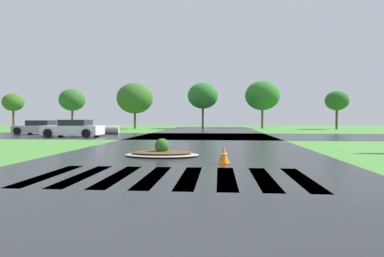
{
  "coord_description": "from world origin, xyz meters",
  "views": [
    {
      "loc": [
        1.17,
        -2.63,
        1.47
      ],
      "look_at": [
        -0.16,
        13.41,
        0.93
      ],
      "focal_mm": 30.42,
      "sensor_mm": 36.0,
      "label": 1
    }
  ],
  "objects_px": {
    "car_white_sedan": "(39,128)",
    "car_silver_hatch": "(73,129)",
    "drainage_pipe_stack": "(110,130)",
    "traffic_cone": "(224,155)",
    "median_island": "(162,152)"
  },
  "relations": [
    {
      "from": "car_white_sedan",
      "to": "car_silver_hatch",
      "type": "xyz_separation_m",
      "value": [
        4.82,
        -3.53,
        0.03
      ]
    },
    {
      "from": "car_white_sedan",
      "to": "drainage_pipe_stack",
      "type": "xyz_separation_m",
      "value": [
        6.16,
        0.95,
        -0.22
      ]
    },
    {
      "from": "car_silver_hatch",
      "to": "traffic_cone",
      "type": "relative_size",
      "value": 7.83
    },
    {
      "from": "car_white_sedan",
      "to": "traffic_cone",
      "type": "relative_size",
      "value": 7.15
    },
    {
      "from": "drainage_pipe_stack",
      "to": "median_island",
      "type": "bearing_deg",
      "value": -64.94
    },
    {
      "from": "drainage_pipe_stack",
      "to": "traffic_cone",
      "type": "height_order",
      "value": "drainage_pipe_stack"
    },
    {
      "from": "car_white_sedan",
      "to": "drainage_pipe_stack",
      "type": "bearing_deg",
      "value": -169.26
    },
    {
      "from": "car_white_sedan",
      "to": "median_island",
      "type": "bearing_deg",
      "value": 133.8
    },
    {
      "from": "car_white_sedan",
      "to": "car_silver_hatch",
      "type": "bearing_deg",
      "value": 145.68
    },
    {
      "from": "median_island",
      "to": "car_white_sedan",
      "type": "height_order",
      "value": "car_white_sedan"
    },
    {
      "from": "car_silver_hatch",
      "to": "drainage_pipe_stack",
      "type": "bearing_deg",
      "value": -104.85
    },
    {
      "from": "traffic_cone",
      "to": "car_silver_hatch",
      "type": "bearing_deg",
      "value": 129.52
    },
    {
      "from": "car_white_sedan",
      "to": "traffic_cone",
      "type": "bearing_deg",
      "value": 135.02
    },
    {
      "from": "median_island",
      "to": "car_silver_hatch",
      "type": "xyz_separation_m",
      "value": [
        -8.98,
        11.86,
        0.48
      ]
    },
    {
      "from": "car_white_sedan",
      "to": "drainage_pipe_stack",
      "type": "distance_m",
      "value": 6.24
    }
  ]
}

